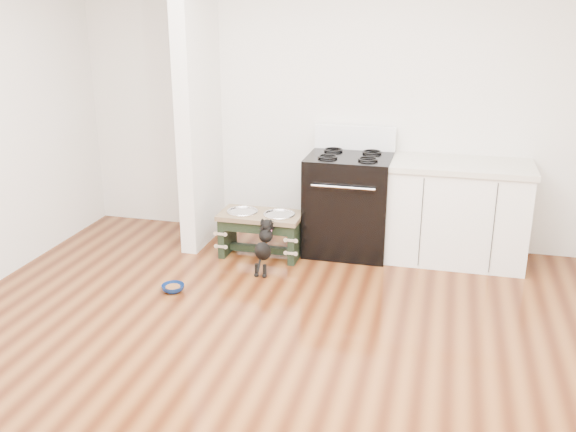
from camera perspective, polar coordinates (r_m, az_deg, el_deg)
name	(u,v)px	position (r m, az deg, el deg)	size (l,w,h in m)	color
ground	(255,366)	(4.30, -2.94, -13.17)	(5.00, 5.00, 0.00)	#421C0B
room_shell	(250,119)	(3.71, -3.36, 8.57)	(5.00, 5.00, 5.00)	silver
partition_wall	(199,103)	(6.10, -7.95, 9.93)	(0.15, 0.80, 2.70)	silver
oven_range	(349,202)	(5.98, 5.42, 1.24)	(0.76, 0.69, 1.14)	black
cabinet_run	(457,212)	(5.94, 14.81, 0.32)	(1.24, 0.64, 0.91)	white
dog_feeder	(261,226)	(5.88, -2.45, -0.87)	(0.75, 0.40, 0.43)	black
puppy	(264,245)	(5.55, -2.14, -2.57)	(0.13, 0.39, 0.46)	black
floor_bowl	(173,288)	(5.35, -10.19, -6.33)	(0.21, 0.21, 0.06)	navy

